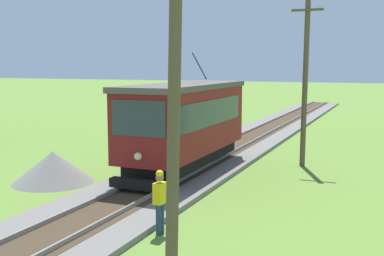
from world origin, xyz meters
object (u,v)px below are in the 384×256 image
Objects in this scene: track_worker at (160,199)px; utility_pole_near_tram at (174,97)px; utility_pole_mid at (305,76)px; red_tram at (185,122)px; gravel_pile at (53,167)px.

utility_pole_near_tram is at bearing 125.49° from track_worker.
track_worker is at bearing 121.08° from utility_pole_near_tram.
track_worker is (-1.97, -10.65, -3.09)m from utility_pole_mid.
red_tram is 5.63m from gravel_pile.
track_worker is at bearing -100.50° from utility_pole_mid.
track_worker is at bearing -71.56° from red_tram.
gravel_pile is (-8.47, -7.07, -3.46)m from utility_pole_mid.
utility_pole_near_tram is 2.45× the size of gravel_pile.
utility_pole_near_tram is 11.41m from gravel_pile.
utility_pole_mid reaches higher than track_worker.
red_tram is 1.07× the size of utility_pole_mid.
track_worker is (6.49, -3.58, 0.37)m from gravel_pile.
utility_pole_near_tram is at bearing -38.98° from gravel_pile.
gravel_pile is at bearing -140.14° from utility_pole_mid.
utility_pole_near_tram reaches higher than track_worker.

